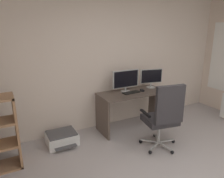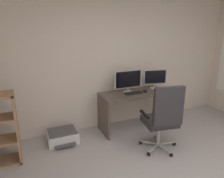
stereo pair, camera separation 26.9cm
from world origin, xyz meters
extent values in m
cube|color=silver|center=(0.00, 2.44, 1.27)|extent=(5.44, 0.10, 2.54)
cube|color=brown|center=(0.34, 2.02, 0.72)|extent=(1.32, 0.57, 0.04)
cube|color=brown|center=(-0.30, 2.02, 0.35)|extent=(0.04, 0.54, 0.71)
cube|color=brown|center=(0.98, 2.02, 0.35)|extent=(0.04, 0.54, 0.71)
cylinder|color=#B2B5B7|center=(0.24, 2.11, 0.75)|extent=(0.18, 0.18, 0.01)
cylinder|color=#B2B5B7|center=(0.24, 2.11, 0.80)|extent=(0.03, 0.03, 0.09)
cube|color=#B7BABC|center=(0.24, 2.11, 1.00)|extent=(0.55, 0.04, 0.33)
cube|color=black|center=(0.24, 2.08, 1.00)|extent=(0.51, 0.01, 0.31)
cylinder|color=#B2B5B7|center=(0.85, 2.11, 0.75)|extent=(0.18, 0.18, 0.01)
cylinder|color=#B2B5B7|center=(0.85, 2.11, 0.80)|extent=(0.03, 0.03, 0.10)
cube|color=#B7BABC|center=(0.85, 2.11, 0.98)|extent=(0.47, 0.13, 0.28)
cube|color=black|center=(0.84, 2.09, 0.98)|extent=(0.43, 0.10, 0.26)
cube|color=black|center=(0.29, 1.98, 0.75)|extent=(0.35, 0.15, 0.02)
cube|color=black|center=(0.54, 1.97, 0.76)|extent=(0.09, 0.11, 0.03)
cube|color=#B7BABC|center=(0.51, 1.18, 0.07)|extent=(0.30, 0.08, 0.02)
sphere|color=black|center=(0.65, 1.15, 0.03)|extent=(0.06, 0.06, 0.06)
cube|color=#B7BABC|center=(0.43, 1.33, 0.07)|extent=(0.17, 0.28, 0.02)
sphere|color=black|center=(0.50, 1.47, 0.03)|extent=(0.06, 0.06, 0.06)
cube|color=#B7BABC|center=(0.25, 1.31, 0.07)|extent=(0.23, 0.24, 0.02)
sphere|color=black|center=(0.15, 1.42, 0.03)|extent=(0.06, 0.06, 0.06)
cube|color=#B7BABC|center=(0.22, 1.13, 0.07)|extent=(0.28, 0.16, 0.02)
sphere|color=black|center=(0.09, 1.07, 0.03)|extent=(0.06, 0.06, 0.06)
cube|color=#B7BABC|center=(0.38, 1.05, 0.07)|extent=(0.07, 0.30, 0.02)
sphere|color=black|center=(0.40, 0.90, 0.03)|extent=(0.06, 0.06, 0.06)
cylinder|color=#B7BABC|center=(0.36, 1.20, 0.25)|extent=(0.04, 0.04, 0.37)
cube|color=#2F2D32|center=(0.36, 1.20, 0.49)|extent=(0.57, 0.53, 0.10)
cube|color=#2F2D32|center=(0.31, 0.95, 0.84)|extent=(0.47, 0.15, 0.60)
cube|color=black|center=(0.09, 1.25, 0.64)|extent=(0.09, 0.31, 0.03)
cube|color=black|center=(0.63, 1.15, 0.64)|extent=(0.09, 0.31, 0.03)
cube|color=#9F7451|center=(-1.77, 1.78, 0.54)|extent=(0.03, 0.35, 1.07)
cube|color=silver|center=(-1.07, 2.04, 0.10)|extent=(0.51, 0.40, 0.19)
cube|color=#4C4C51|center=(-1.07, 2.04, 0.20)|extent=(0.47, 0.37, 0.02)
cube|color=#4C4C51|center=(-1.07, 1.80, 0.06)|extent=(0.36, 0.10, 0.01)
cube|color=white|center=(2.29, 1.40, 0.33)|extent=(0.07, 0.10, 0.54)
camera|label=1|loc=(-1.88, -1.35, 2.00)|focal=35.03mm
camera|label=2|loc=(-1.64, -1.46, 2.00)|focal=35.03mm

